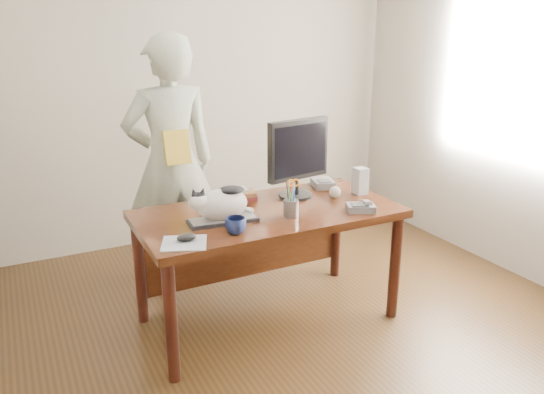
% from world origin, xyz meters
% --- Properties ---
extents(room, '(4.50, 4.50, 4.50)m').
position_xyz_m(room, '(0.00, 0.00, 1.35)').
color(room, black).
rests_on(room, ground).
extents(desk, '(1.60, 0.80, 0.75)m').
position_xyz_m(desk, '(0.00, 0.68, 0.60)').
color(desk, black).
rests_on(desk, ground).
extents(keyboard, '(0.41, 0.19, 0.02)m').
position_xyz_m(keyboard, '(-0.33, 0.54, 0.76)').
color(keyboard, black).
rests_on(keyboard, desk).
extents(cat, '(0.39, 0.21, 0.22)m').
position_xyz_m(cat, '(-0.34, 0.54, 0.87)').
color(cat, white).
rests_on(cat, keyboard).
extents(monitor, '(0.46, 0.26, 0.52)m').
position_xyz_m(monitor, '(0.29, 0.75, 1.04)').
color(monitor, black).
rests_on(monitor, desk).
extents(pen_cup, '(0.11, 0.11, 0.23)m').
position_xyz_m(pen_cup, '(0.07, 0.45, 0.81)').
color(pen_cup, gray).
rests_on(pen_cup, desk).
extents(mousepad, '(0.29, 0.28, 0.01)m').
position_xyz_m(mousepad, '(-0.62, 0.33, 0.75)').
color(mousepad, silver).
rests_on(mousepad, desk).
extents(mouse, '(0.12, 0.10, 0.04)m').
position_xyz_m(mouse, '(-0.60, 0.35, 0.77)').
color(mouse, black).
rests_on(mouse, mousepad).
extents(coffee_mug, '(0.16, 0.16, 0.09)m').
position_xyz_m(coffee_mug, '(-0.33, 0.34, 0.80)').
color(coffee_mug, '#0D1434').
rests_on(coffee_mug, desk).
extents(phone, '(0.20, 0.18, 0.08)m').
position_xyz_m(phone, '(0.50, 0.33, 0.78)').
color(phone, slate).
rests_on(phone, desk).
extents(speaker, '(0.08, 0.09, 0.18)m').
position_xyz_m(speaker, '(0.70, 0.62, 0.84)').
color(speaker, '#A7A7A9').
rests_on(speaker, desk).
extents(baseball, '(0.08, 0.08, 0.08)m').
position_xyz_m(baseball, '(0.50, 0.63, 0.79)').
color(baseball, beige).
rests_on(baseball, desk).
extents(book_stack, '(0.22, 0.17, 0.08)m').
position_xyz_m(book_stack, '(-0.08, 0.86, 0.78)').
color(book_stack, '#551916').
rests_on(book_stack, desk).
extents(calculator, '(0.18, 0.21, 0.06)m').
position_xyz_m(calculator, '(0.56, 0.87, 0.78)').
color(calculator, slate).
rests_on(calculator, desk).
extents(person, '(0.66, 0.44, 1.80)m').
position_xyz_m(person, '(-0.36, 1.43, 0.90)').
color(person, silver).
rests_on(person, ground).
extents(held_book, '(0.17, 0.10, 0.24)m').
position_xyz_m(held_book, '(-0.36, 1.26, 1.05)').
color(held_book, gold).
rests_on(held_book, person).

